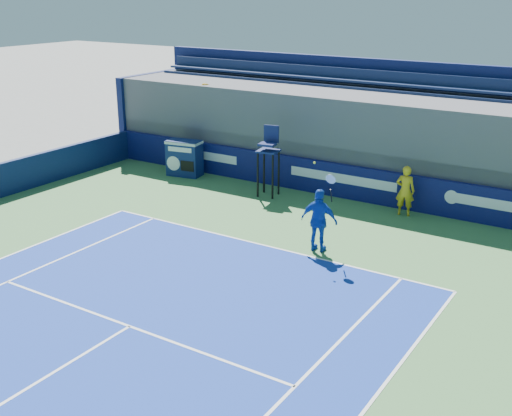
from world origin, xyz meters
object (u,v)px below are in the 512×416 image
Objects in this scene: match_clock at (184,157)px; umpire_chair at (269,154)px; ball_person at (405,191)px; tennis_player at (319,220)px.

umpire_chair reaches higher than match_clock.
match_clock is (-8.82, -0.19, -0.09)m from ball_person.
ball_person is 1.15× the size of match_clock.
umpire_chair is at bearing -5.67° from match_clock.
match_clock is at bearing 174.33° from umpire_chair.
umpire_chair is (4.07, -0.40, 0.79)m from match_clock.
ball_person reaches higher than match_clock.
match_clock is 8.79m from tennis_player.
match_clock is at bearing -9.11° from ball_person.
tennis_player is (-0.96, -4.11, 0.08)m from ball_person.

